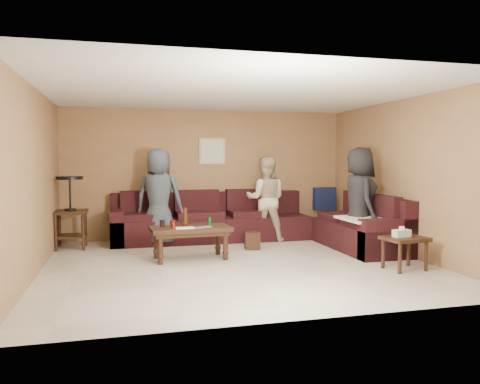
{
  "coord_description": "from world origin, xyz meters",
  "views": [
    {
      "loc": [
        -1.63,
        -6.59,
        1.54
      ],
      "look_at": [
        0.25,
        0.85,
        1.0
      ],
      "focal_mm": 35.0,
      "sensor_mm": 36.0,
      "label": 1
    }
  ],
  "objects_px": {
    "sectional_sofa": "(261,226)",
    "person_left": "(159,197)",
    "end_table_left": "(70,211)",
    "person_right": "(359,200)",
    "person_middle": "(266,199)",
    "coffee_table": "(190,232)",
    "waste_bin": "(252,240)",
    "side_table_right": "(404,241)"
  },
  "relations": [
    {
      "from": "sectional_sofa",
      "to": "person_middle",
      "type": "xyz_separation_m",
      "value": [
        0.18,
        0.29,
        0.46
      ]
    },
    {
      "from": "side_table_right",
      "to": "end_table_left",
      "type": "bearing_deg",
      "value": 149.19
    },
    {
      "from": "side_table_right",
      "to": "person_right",
      "type": "height_order",
      "value": "person_right"
    },
    {
      "from": "end_table_left",
      "to": "person_right",
      "type": "relative_size",
      "value": 0.72
    },
    {
      "from": "person_left",
      "to": "end_table_left",
      "type": "bearing_deg",
      "value": 19.2
    },
    {
      "from": "coffee_table",
      "to": "end_table_left",
      "type": "distance_m",
      "value": 2.33
    },
    {
      "from": "sectional_sofa",
      "to": "person_left",
      "type": "height_order",
      "value": "person_left"
    },
    {
      "from": "coffee_table",
      "to": "waste_bin",
      "type": "bearing_deg",
      "value": 25.62
    },
    {
      "from": "sectional_sofa",
      "to": "coffee_table",
      "type": "relative_size",
      "value": 3.72
    },
    {
      "from": "person_right",
      "to": "sectional_sofa",
      "type": "bearing_deg",
      "value": 57.8
    },
    {
      "from": "coffee_table",
      "to": "waste_bin",
      "type": "height_order",
      "value": "coffee_table"
    },
    {
      "from": "sectional_sofa",
      "to": "side_table_right",
      "type": "xyz_separation_m",
      "value": [
        1.35,
        -2.43,
        0.08
      ]
    },
    {
      "from": "person_middle",
      "to": "waste_bin",
      "type": "bearing_deg",
      "value": 77.03
    },
    {
      "from": "coffee_table",
      "to": "waste_bin",
      "type": "distance_m",
      "value": 1.3
    },
    {
      "from": "end_table_left",
      "to": "waste_bin",
      "type": "xyz_separation_m",
      "value": [
        3.01,
        -0.82,
        -0.5
      ]
    },
    {
      "from": "end_table_left",
      "to": "side_table_right",
      "type": "bearing_deg",
      "value": -30.81
    },
    {
      "from": "sectional_sofa",
      "to": "side_table_right",
      "type": "height_order",
      "value": "sectional_sofa"
    },
    {
      "from": "waste_bin",
      "to": "coffee_table",
      "type": "bearing_deg",
      "value": -154.38
    },
    {
      "from": "side_table_right",
      "to": "person_left",
      "type": "bearing_deg",
      "value": 139.18
    },
    {
      "from": "sectional_sofa",
      "to": "person_left",
      "type": "xyz_separation_m",
      "value": [
        -1.81,
        0.29,
        0.54
      ]
    },
    {
      "from": "sectional_sofa",
      "to": "end_table_left",
      "type": "distance_m",
      "value": 3.35
    },
    {
      "from": "person_left",
      "to": "person_right",
      "type": "height_order",
      "value": "person_right"
    },
    {
      "from": "coffee_table",
      "to": "side_table_right",
      "type": "distance_m",
      "value": 3.13
    },
    {
      "from": "person_left",
      "to": "person_middle",
      "type": "height_order",
      "value": "person_left"
    },
    {
      "from": "end_table_left",
      "to": "person_right",
      "type": "distance_m",
      "value": 4.91
    },
    {
      "from": "sectional_sofa",
      "to": "coffee_table",
      "type": "bearing_deg",
      "value": -144.67
    },
    {
      "from": "waste_bin",
      "to": "person_right",
      "type": "relative_size",
      "value": 0.17
    },
    {
      "from": "coffee_table",
      "to": "side_table_right",
      "type": "height_order",
      "value": "coffee_table"
    },
    {
      "from": "waste_bin",
      "to": "person_left",
      "type": "xyz_separation_m",
      "value": [
        -1.51,
        0.77,
        0.72
      ]
    },
    {
      "from": "waste_bin",
      "to": "person_right",
      "type": "xyz_separation_m",
      "value": [
        1.67,
        -0.63,
        0.72
      ]
    },
    {
      "from": "person_middle",
      "to": "person_right",
      "type": "relative_size",
      "value": 0.91
    },
    {
      "from": "side_table_right",
      "to": "person_right",
      "type": "bearing_deg",
      "value": 89.0
    },
    {
      "from": "sectional_sofa",
      "to": "person_right",
      "type": "bearing_deg",
      "value": -38.93
    },
    {
      "from": "coffee_table",
      "to": "person_right",
      "type": "bearing_deg",
      "value": -1.69
    },
    {
      "from": "coffee_table",
      "to": "side_table_right",
      "type": "bearing_deg",
      "value": -26.86
    },
    {
      "from": "end_table_left",
      "to": "person_right",
      "type": "xyz_separation_m",
      "value": [
        4.68,
        -1.45,
        0.22
      ]
    },
    {
      "from": "coffee_table",
      "to": "person_right",
      "type": "xyz_separation_m",
      "value": [
        2.81,
        -0.08,
        0.44
      ]
    },
    {
      "from": "end_table_left",
      "to": "person_left",
      "type": "relative_size",
      "value": 0.72
    },
    {
      "from": "sectional_sofa",
      "to": "coffee_table",
      "type": "xyz_separation_m",
      "value": [
        -1.44,
        -1.02,
        0.1
      ]
    },
    {
      "from": "person_left",
      "to": "person_middle",
      "type": "bearing_deg",
      "value": -159.01
    },
    {
      "from": "sectional_sofa",
      "to": "waste_bin",
      "type": "xyz_separation_m",
      "value": [
        -0.3,
        -0.48,
        -0.18
      ]
    },
    {
      "from": "person_left",
      "to": "person_middle",
      "type": "distance_m",
      "value": 1.99
    }
  ]
}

